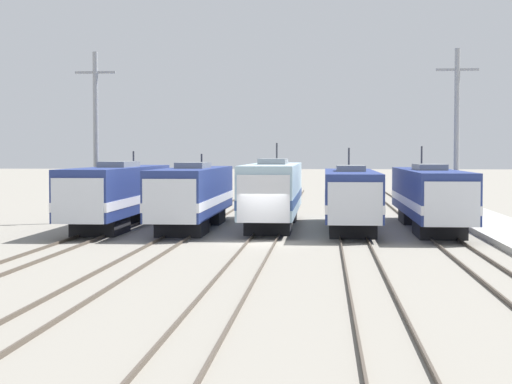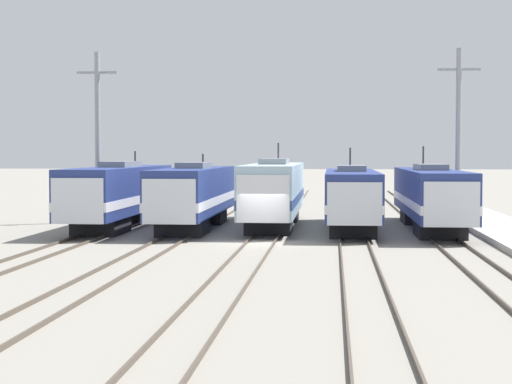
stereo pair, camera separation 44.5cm
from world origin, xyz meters
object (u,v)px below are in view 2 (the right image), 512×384
Objects in this scene: locomotive_center_left at (193,195)px; locomotive_far_left at (118,194)px; locomotive_center at (274,192)px; catenary_tower_right at (458,134)px; locomotive_far_right at (431,196)px; locomotive_center_right at (351,197)px; catenary_tower_left at (98,134)px.

locomotive_far_left is at bearing 171.20° from locomotive_center_left.
locomotive_center is 1.57× the size of catenary_tower_right.
locomotive_far_right is 1.67× the size of catenary_tower_right.
locomotive_center_left is at bearing -178.63° from locomotive_center_right.
locomotive_far_right reaches higher than locomotive_far_left.
catenary_tower_left reaches higher than locomotive_center_left.
locomotive_far_left is 1.61× the size of catenary_tower_left.
catenary_tower_left reaches higher than locomotive_far_right.
catenary_tower_left is (-2.39, 3.91, 3.76)m from locomotive_far_left.
locomotive_far_left is 9.70m from locomotive_center.
locomotive_center_right is 4.83m from locomotive_far_right.
catenary_tower_left is at bearing 121.44° from locomotive_far_left.
locomotive_center_left is 14.42m from locomotive_far_right.
catenary_tower_right is (23.71, 0.00, 0.00)m from catenary_tower_left.
catenary_tower_right is (11.72, 2.53, 3.68)m from locomotive_center.
locomotive_center is 12.79m from catenary_tower_left.
locomotive_center_left is 1.44× the size of catenary_tower_right.
locomotive_center_left is at bearing -156.09° from locomotive_center.
locomotive_center_right is (9.60, 0.23, -0.08)m from locomotive_center_left.
locomotive_far_right reaches higher than locomotive_center_right.
locomotive_center is at bearing 8.21° from locomotive_far_left.
locomotive_far_left is 14.41m from locomotive_center_right.
locomotive_center_right is 1.44× the size of catenary_tower_right.
locomotive_center_right is (4.80, -1.90, -0.19)m from locomotive_center.
locomotive_center_right is at bearing -147.42° from catenary_tower_right.
locomotive_center is (4.80, 2.13, 0.10)m from locomotive_center_left.
catenary_tower_left reaches higher than locomotive_center.
locomotive_center_left is at bearing -176.77° from locomotive_far_right.
locomotive_center is 1.08× the size of locomotive_center_right.
locomotive_far_left is 5.93m from catenary_tower_left.
locomotive_center is at bearing -11.90° from catenary_tower_left.
locomotive_center is at bearing 172.20° from locomotive_far_right.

